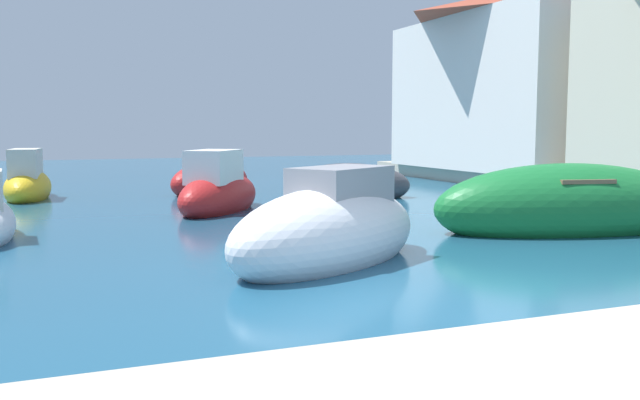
% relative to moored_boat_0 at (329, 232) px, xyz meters
% --- Properties ---
extents(ground, '(80.00, 80.00, 0.00)m').
position_rel_moored_boat_0_xyz_m(ground, '(0.17, -3.12, -0.48)').
color(ground, '#1E5170').
extents(moored_boat_0, '(4.42, 3.64, 1.79)m').
position_rel_moored_boat_0_xyz_m(moored_boat_0, '(0.00, 0.00, 0.00)').
color(moored_boat_0, white).
rests_on(moored_boat_0, ground).
extents(moored_boat_2, '(5.78, 3.04, 1.75)m').
position_rel_moored_boat_0_xyz_m(moored_boat_2, '(5.59, 1.18, 0.01)').
color(moored_boat_2, '#197233').
rests_on(moored_boat_2, ground).
extents(moored_boat_3, '(3.89, 2.77, 1.31)m').
position_rel_moored_boat_0_xyz_m(moored_boat_3, '(4.28, 8.90, -0.11)').
color(moored_boat_3, '#3F3F47').
rests_on(moored_boat_3, ground).
extents(moored_boat_6, '(1.61, 3.56, 1.70)m').
position_rel_moored_boat_0_xyz_m(moored_boat_6, '(-4.50, 11.95, -0.05)').
color(moored_boat_6, gold).
rests_on(moored_boat_6, ground).
extents(moored_boat_7, '(3.31, 3.84, 1.79)m').
position_rel_moored_boat_0_xyz_m(moored_boat_7, '(-0.05, 7.06, -0.02)').
color(moored_boat_7, '#B21E1E').
rests_on(moored_boat_7, ground).
extents(moored_boat_9, '(3.59, 3.35, 1.60)m').
position_rel_moored_boat_0_xyz_m(moored_boat_9, '(0.82, 11.81, -0.07)').
color(moored_boat_9, '#B21E1E').
rests_on(moored_boat_9, ground).
extents(waterfront_building_annex, '(7.02, 9.96, 6.81)m').
position_rel_moored_boat_0_xyz_m(waterfront_building_annex, '(13.17, 12.19, 3.49)').
color(waterfront_building_annex, white).
rests_on(waterfront_building_annex, quay_promenade).
extents(waterfront_building_far, '(5.58, 8.23, 6.59)m').
position_rel_moored_boat_0_xyz_m(waterfront_building_far, '(13.17, 13.00, 3.37)').
color(waterfront_building_far, silver).
rests_on(waterfront_building_far, quay_promenade).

